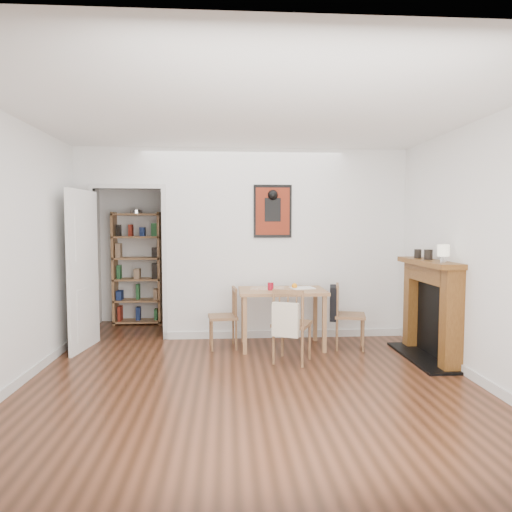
{
  "coord_description": "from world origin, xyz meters",
  "views": [
    {
      "loc": [
        -0.24,
        -4.87,
        1.58
      ],
      "look_at": [
        0.12,
        0.6,
        1.19
      ],
      "focal_mm": 32.0,
      "sensor_mm": 36.0,
      "label": 1
    }
  ],
  "objects": [
    {
      "name": "ground",
      "position": [
        0.0,
        0.0,
        0.0
      ],
      "size": [
        5.2,
        5.2,
        0.0
      ],
      "primitive_type": "plane",
      "color": "brown",
      "rests_on": "ground"
    },
    {
      "name": "room_shell",
      "position": [
        0.1,
        1.34,
        1.3
      ],
      "size": [
        5.2,
        5.2,
        5.2
      ],
      "color": "white",
      "rests_on": "ground"
    },
    {
      "name": "dining_table",
      "position": [
        0.47,
        0.85,
        0.66
      ],
      "size": [
        1.09,
        0.7,
        0.75
      ],
      "color": "#9B7248",
      "rests_on": "ground"
    },
    {
      "name": "chair_left",
      "position": [
        -0.28,
        0.87,
        0.39
      ],
      "size": [
        0.43,
        0.43,
        0.78
      ],
      "color": "olive",
      "rests_on": "ground"
    },
    {
      "name": "chair_right",
      "position": [
        1.31,
        0.75,
        0.43
      ],
      "size": [
        0.54,
        0.49,
        0.82
      ],
      "color": "olive",
      "rests_on": "ground"
    },
    {
      "name": "chair_front",
      "position": [
        0.51,
        0.21,
        0.44
      ],
      "size": [
        0.57,
        0.59,
        0.86
      ],
      "color": "olive",
      "rests_on": "ground"
    },
    {
      "name": "bookshelf",
      "position": [
        -1.64,
        2.4,
        0.87
      ],
      "size": [
        0.74,
        0.3,
        1.76
      ],
      "color": "#9B7248",
      "rests_on": "ground"
    },
    {
      "name": "fireplace",
      "position": [
        2.16,
        0.25,
        0.62
      ],
      "size": [
        0.45,
        1.25,
        1.16
      ],
      "color": "brown",
      "rests_on": "ground"
    },
    {
      "name": "red_glass",
      "position": [
        0.32,
        0.81,
        0.79
      ],
      "size": [
        0.08,
        0.08,
        0.1
      ],
      "primitive_type": "cylinder",
      "color": "maroon",
      "rests_on": "dining_table"
    },
    {
      "name": "orange_fruit",
      "position": [
        0.64,
        0.9,
        0.78
      ],
      "size": [
        0.07,
        0.07,
        0.07
      ],
      "primitive_type": "sphere",
      "color": "orange",
      "rests_on": "dining_table"
    },
    {
      "name": "placemat",
      "position": [
        0.3,
        0.96,
        0.75
      ],
      "size": [
        0.47,
        0.37,
        0.0
      ],
      "primitive_type": "cube",
      "rotation": [
        0.0,
        0.0,
        -0.1
      ],
      "color": "beige",
      "rests_on": "dining_table"
    },
    {
      "name": "notebook",
      "position": [
        0.74,
        0.92,
        0.75
      ],
      "size": [
        0.33,
        0.27,
        0.01
      ],
      "primitive_type": "cube",
      "rotation": [
        0.0,
        0.0,
        0.21
      ],
      "color": "white",
      "rests_on": "dining_table"
    },
    {
      "name": "mantel_lamp",
      "position": [
        2.08,
        -0.15,
        1.28
      ],
      "size": [
        0.13,
        0.13,
        0.2
      ],
      "color": "silver",
      "rests_on": "fireplace"
    },
    {
      "name": "ceramic_jar_a",
      "position": [
        2.13,
        0.31,
        1.22
      ],
      "size": [
        0.1,
        0.1,
        0.12
      ],
      "primitive_type": "cylinder",
      "color": "black",
      "rests_on": "fireplace"
    },
    {
      "name": "ceramic_jar_b",
      "position": [
        2.1,
        0.55,
        1.21
      ],
      "size": [
        0.09,
        0.09,
        0.11
      ],
      "primitive_type": "cylinder",
      "color": "black",
      "rests_on": "fireplace"
    }
  ]
}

